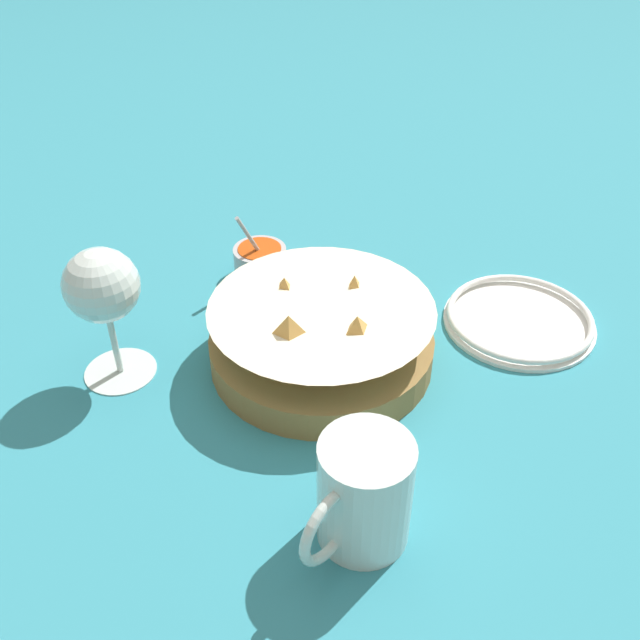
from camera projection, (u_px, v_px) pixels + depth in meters
ground_plane at (310, 369)px, 0.78m from camera, size 4.00×4.00×0.00m
food_basket at (320, 337)px, 0.77m from camera, size 0.24×0.24×0.09m
sauce_cup at (260, 261)px, 0.91m from camera, size 0.07×0.07×0.10m
wine_glass at (102, 290)px, 0.71m from camera, size 0.08×0.08×0.15m
beer_mug at (363, 497)px, 0.58m from camera, size 0.12×0.08×0.10m
side_plate at (519, 319)px, 0.84m from camera, size 0.18×0.18×0.01m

